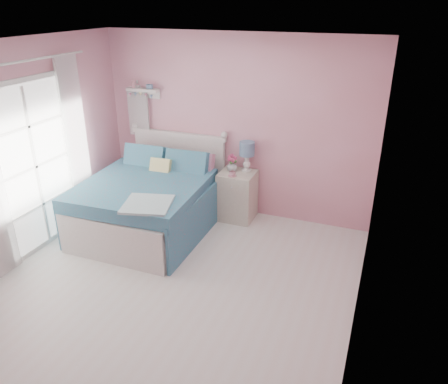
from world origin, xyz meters
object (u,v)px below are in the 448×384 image
Objects in this scene: teacup at (232,174)px; table_lamp at (247,151)px; nightstand at (237,196)px; vase at (232,166)px; bed at (150,202)px.

table_lamp is at bearing 66.13° from teacup.
nightstand is 4.68× the size of vase.
bed is 13.10× the size of vase.
nightstand is 0.68m from table_lamp.
table_lamp is 0.40m from teacup.
vase is 1.73× the size of teacup.
vase is 0.21m from teacup.
vase is at bearing -159.02° from table_lamp.
table_lamp reaches higher than vase.
bed is at bearing -149.84° from teacup.
bed is 22.61× the size of teacup.
table_lamp is 4.85× the size of teacup.
bed is 2.80× the size of nightstand.
table_lamp reaches higher than bed.
bed reaches higher than teacup.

